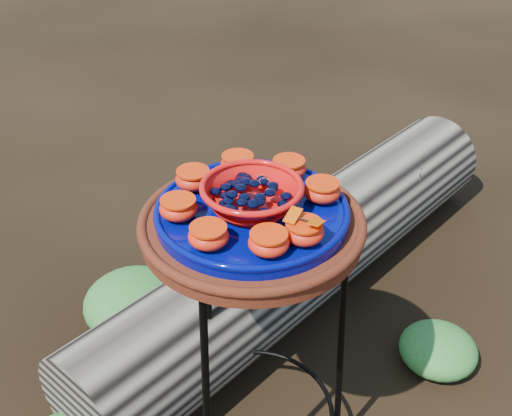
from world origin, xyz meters
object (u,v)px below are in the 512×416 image
plant_stand (252,355)px  terracotta_saucer (252,226)px  cobalt_plate (252,214)px  red_bowl (252,197)px  driftwood_log (305,252)px

plant_stand → terracotta_saucer: terracotta_saucer is taller
cobalt_plate → red_bowl: (0.00, 0.00, 0.04)m
plant_stand → red_bowl: red_bowl is taller
plant_stand → driftwood_log: bearing=41.9°
red_bowl → driftwood_log: (0.48, 0.43, -0.62)m
plant_stand → terracotta_saucer: 0.37m
cobalt_plate → red_bowl: red_bowl is taller
red_bowl → plant_stand: bearing=0.0°
plant_stand → cobalt_plate: size_ratio=1.83×
terracotta_saucer → plant_stand: bearing=0.0°
cobalt_plate → red_bowl: bearing=0.0°
terracotta_saucer → red_bowl: red_bowl is taller
red_bowl → driftwood_log: bearing=41.9°
cobalt_plate → red_bowl: size_ratio=2.00×
cobalt_plate → terracotta_saucer: bearing=0.0°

